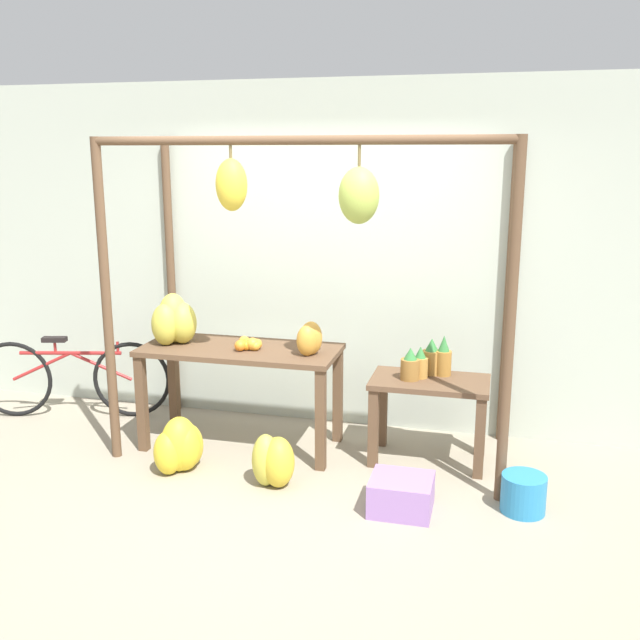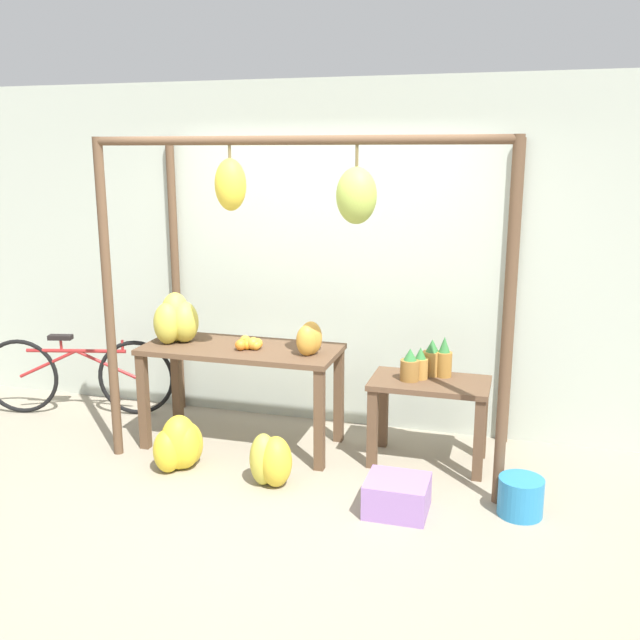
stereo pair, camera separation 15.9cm
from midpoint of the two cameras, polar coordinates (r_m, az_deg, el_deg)
ground_plane at (r=4.85m, az=-2.63°, el=-14.23°), size 20.00×20.00×0.00m
shop_wall_back at (r=5.83m, az=2.04°, el=5.00°), size 8.00×0.08×2.80m
stall_awning at (r=4.95m, az=0.03°, el=6.08°), size 2.88×1.20×2.34m
display_table_main at (r=5.49m, az=-5.48°, el=-3.45°), size 1.50×0.65×0.79m
display_table_side at (r=5.28m, az=9.59°, el=-6.32°), size 0.85×0.50×0.63m
banana_pile_on_table at (r=5.61m, az=-10.62°, el=-0.04°), size 0.38×0.34×0.39m
orange_pile at (r=5.37m, az=-4.83°, el=-1.89°), size 0.19×0.19×0.10m
pineapple_cluster at (r=5.27m, az=9.41°, el=-3.38°), size 0.35×0.31×0.30m
banana_pile_ground_left at (r=5.30m, az=-10.31°, el=-9.73°), size 0.40×0.42×0.41m
banana_pile_ground_right at (r=4.97m, az=-3.05°, el=-11.17°), size 0.35×0.31×0.37m
fruit_crate_white at (r=4.69m, az=7.18°, el=-13.77°), size 0.39×0.35×0.22m
blue_bucket at (r=4.81m, az=16.70°, el=-13.38°), size 0.28×0.28×0.25m
parked_bicycle at (r=6.52m, az=-18.14°, el=-4.22°), size 1.65×0.44×0.71m
papaya_pile at (r=5.17m, az=-0.01°, el=-1.54°), size 0.23×0.24×0.25m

